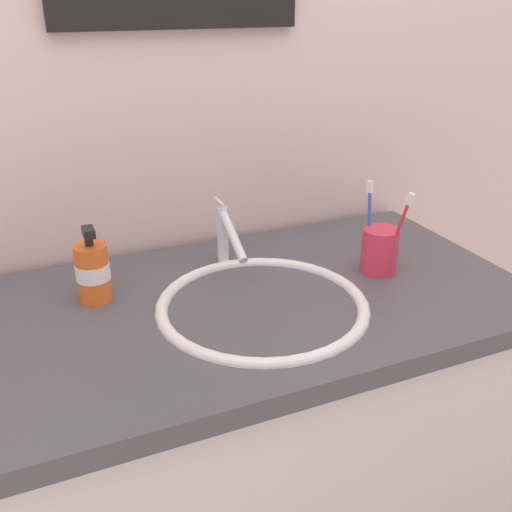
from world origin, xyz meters
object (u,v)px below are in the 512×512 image
toothbrush_blue (369,218)px  soap_dispenser (93,271)px  toothbrush_cup (380,251)px  faucet (226,235)px  toothbrush_red (399,228)px

toothbrush_blue → soap_dispenser: 0.56m
toothbrush_blue → soap_dispenser: (-0.55, 0.08, -0.05)m
toothbrush_cup → soap_dispenser: soap_dispenser is taller
faucet → toothbrush_red: size_ratio=0.89×
faucet → toothbrush_cup: (0.28, -0.15, -0.03)m
toothbrush_blue → faucet: bearing=156.5°
toothbrush_blue → soap_dispenser: toothbrush_blue is taller
toothbrush_cup → soap_dispenser: (-0.56, 0.11, 0.01)m
toothbrush_cup → toothbrush_blue: size_ratio=0.51×
toothbrush_cup → toothbrush_red: (0.02, -0.03, 0.06)m
toothbrush_red → toothbrush_blue: bearing=113.9°
faucet → soap_dispenser: soap_dispenser is taller
faucet → soap_dispenser: 0.28m
toothbrush_red → faucet: bearing=148.8°
toothbrush_red → soap_dispenser: (-0.58, 0.14, -0.05)m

